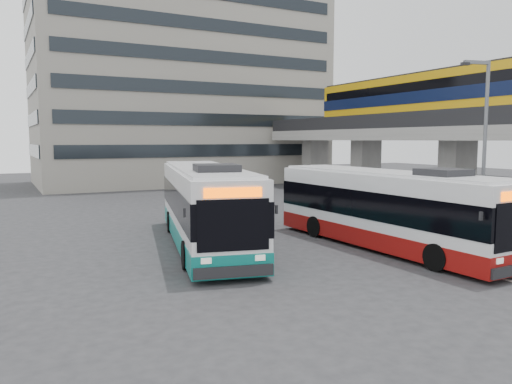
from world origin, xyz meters
name	(u,v)px	position (x,y,z in m)	size (l,w,h in m)	color
ground	(329,249)	(0.00, 0.00, 0.00)	(120.00, 120.00, 0.00)	#28282B
viaduct	(415,120)	(17.00, 12.27, 6.23)	(8.00, 32.00, 9.68)	gray
bike_shelter	(423,196)	(8.50, 3.00, 1.52)	(10.00, 4.00, 2.54)	#595B60
office_block	(181,67)	(6.00, 36.00, 12.50)	(30.00, 15.00, 25.00)	gray
road_markings	(425,258)	(2.50, -3.00, 0.01)	(0.15, 7.60, 0.01)	beige
bus_main	(385,210)	(2.36, -0.77, 1.66)	(3.00, 12.15, 3.57)	white
bus_teal	(205,206)	(-4.31, 3.31, 1.73)	(5.61, 12.91, 3.73)	white
pedestrian	(240,216)	(-1.84, 4.88, 0.92)	(0.67, 0.44, 1.84)	black
lamp_post	(483,141)	(6.52, -2.23, 4.58)	(1.40, 0.48, 8.04)	#595B60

